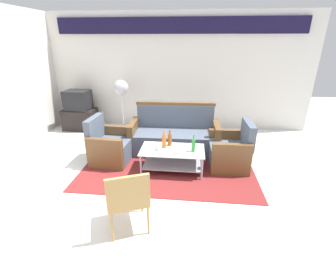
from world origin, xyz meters
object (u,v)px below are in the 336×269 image
Objects in this scene: coffee_table at (172,157)px; television at (78,100)px; armchair_right at (230,152)px; cup at (159,147)px; pedestal_fan at (121,91)px; wicker_chair at (128,197)px; couch at (174,136)px; bottle_green at (193,145)px; armchair_left at (110,147)px; bottle_orange at (164,141)px; tv_stand at (80,119)px; bottle_brown at (170,139)px.

coffee_table is 3.19m from television.
cup is at bearing 101.69° from armchair_right.
pedestal_fan reaches higher than wicker_chair.
couch reaches higher than cup.
wicker_chair reaches higher than coffee_table.
wicker_chair is (2.16, -3.35, -0.27)m from television.
couch is at bearing 60.19° from armchair_right.
cup is 0.16× the size of television.
pedestal_fan is (-1.40, 1.09, 0.70)m from couch.
pedestal_fan reaches higher than coffee_table.
wicker_chair is at bearing 79.82° from couch.
bottle_green is at bearing -0.16° from cup.
armchair_left is 2.23m from armchair_right.
bottle_orange is 0.51× the size of television.
armchair_right is (1.06, -0.56, -0.03)m from couch.
tv_stand reaches higher than coffee_table.
television is 3.99m from wicker_chair.
bottle_green is at bearing 112.40° from armchair_right.
bottle_brown is 0.47× the size of television.
bottle_green is (1.56, -0.29, 0.24)m from armchair_left.
couch is at bearing 114.14° from bottle_green.
armchair_right is at bearing 24.23° from bottle_green.
cup is at bearing -39.17° from tv_stand.
pedestal_fan is at bearing 54.30° from armchair_right.
television is 0.75× the size of wicker_chair.
bottle_brown is (-1.09, -0.09, 0.24)m from armchair_right.
tv_stand is (-1.34, 1.61, -0.03)m from armchair_left.
bottle_brown is 2.26m from pedestal_fan.
tv_stand is at bearing 146.84° from bottle_green.
bottle_brown is at bearing -34.23° from tv_stand.
television is 1.15m from pedestal_fan.
armchair_left reaches higher than cup.
wicker_chair is at bearing 29.01° from armchair_left.
pedestal_fan is (-1.21, 1.95, 0.55)m from cup.
bottle_brown is 0.35× the size of wicker_chair.
bottle_brown is (-0.06, 0.17, 0.25)m from coffee_table.
tv_stand is at bearing -23.63° from couch.
armchair_left reaches higher than bottle_orange.
coffee_table is 0.87× the size of pedestal_fan.
pedestal_fan is (-1.36, 1.74, 0.49)m from bottle_brown.
tv_stand is (-2.39, 1.79, -0.27)m from bottle_orange.
armchair_right is at bearing 150.74° from couch.
coffee_table is at bearing 82.33° from armchair_left.
cup is (-0.58, 0.00, -0.07)m from bottle_green.
coffee_table is 0.31m from bottle_orange.
tv_stand is at bearing 143.90° from coffee_table.
couch is at bearing 77.50° from cup.
pedestal_fan is at bearing 128.06° from bottle_brown.
coffee_table is 3.15m from tv_stand.
bottle_brown is 0.95× the size of bottle_green.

